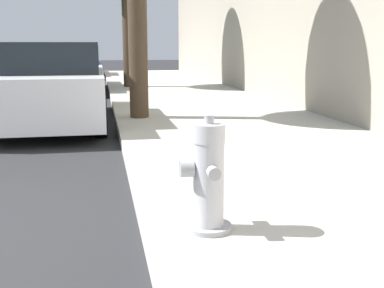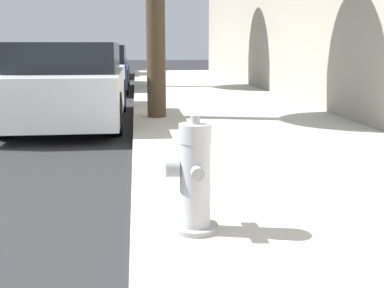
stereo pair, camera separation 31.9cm
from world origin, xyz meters
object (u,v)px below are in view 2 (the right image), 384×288
(parked_car_near, at_px, (71,84))
(parked_car_mid, at_px, (98,69))
(fire_hydrant, at_px, (194,179))
(parked_car_far, at_px, (104,62))

(parked_car_near, xyz_separation_m, parked_car_mid, (0.02, 6.00, -0.02))
(fire_hydrant, relative_size, parked_car_far, 0.18)
(parked_car_far, bearing_deg, parked_car_mid, -87.85)
(parked_car_mid, bearing_deg, fire_hydrant, -82.71)
(parked_car_mid, bearing_deg, parked_car_near, -90.19)
(fire_hydrant, bearing_deg, parked_car_near, 105.19)
(fire_hydrant, distance_m, parked_car_far, 18.06)
(fire_hydrant, height_order, parked_car_near, parked_car_near)
(parked_car_near, distance_m, parked_car_far, 12.49)
(parked_car_far, bearing_deg, fire_hydrant, -84.55)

